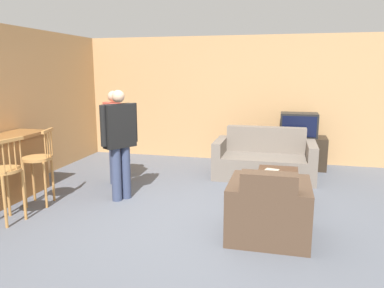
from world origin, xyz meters
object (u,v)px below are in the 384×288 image
(bar_chair_mid, at_px, (39,164))
(armchair_near, at_px, (268,212))
(couch_far, at_px, (264,160))
(book_on_table, at_px, (272,170))
(tv_unit, at_px, (297,152))
(bar_chair_near, at_px, (5,177))
(coffee_table, at_px, (278,178))
(person_by_counter, at_px, (120,139))
(tv, at_px, (299,125))
(person_by_window, at_px, (115,133))

(bar_chair_mid, bearing_deg, armchair_near, -5.83)
(couch_far, bearing_deg, book_on_table, -82.12)
(tv_unit, bearing_deg, bar_chair_near, -134.52)
(armchair_near, distance_m, book_on_table, 1.31)
(bar_chair_mid, xyz_separation_m, coffee_table, (3.29, 0.88, -0.23))
(armchair_near, bearing_deg, bar_chair_mid, 174.17)
(bar_chair_near, relative_size, person_by_counter, 0.67)
(tv, relative_size, book_on_table, 3.22)
(person_by_counter, bearing_deg, tv, 44.47)
(couch_far, bearing_deg, coffee_table, -79.05)
(armchair_near, relative_size, person_by_window, 0.58)
(bar_chair_mid, relative_size, couch_far, 0.62)
(armchair_near, height_order, tv, tv)
(tv_unit, height_order, tv, tv)
(couch_far, bearing_deg, bar_chair_near, -136.48)
(coffee_table, height_order, book_on_table, book_on_table)
(coffee_table, xyz_separation_m, person_by_counter, (-2.26, -0.41, 0.54))
(book_on_table, height_order, person_by_counter, person_by_counter)
(bar_chair_near, distance_m, person_by_counter, 1.57)
(tv, bearing_deg, tv_unit, 90.00)
(couch_far, relative_size, person_by_counter, 1.08)
(armchair_near, height_order, person_by_counter, person_by_counter)
(coffee_table, xyz_separation_m, book_on_table, (-0.09, 0.09, 0.08))
(couch_far, relative_size, person_by_window, 1.12)
(bar_chair_mid, relative_size, armchair_near, 1.20)
(bar_chair_mid, xyz_separation_m, person_by_window, (0.64, 1.14, 0.28))
(bar_chair_near, bearing_deg, armchair_near, 5.93)
(tv, bearing_deg, bar_chair_near, -134.54)
(bar_chair_mid, xyz_separation_m, armchair_near, (3.22, -0.33, -0.29))
(armchair_near, xyz_separation_m, tv_unit, (0.41, 3.35, 0.01))
(bar_chair_near, distance_m, couch_far, 4.19)
(bar_chair_near, bearing_deg, bar_chair_mid, 90.01)
(couch_far, relative_size, coffee_table, 1.92)
(tv_unit, relative_size, tv, 1.54)
(bar_chair_near, distance_m, book_on_table, 3.60)
(couch_far, relative_size, tv, 2.51)
(couch_far, distance_m, person_by_counter, 2.72)
(book_on_table, bearing_deg, bar_chair_near, -152.91)
(bar_chair_mid, relative_size, tv, 1.56)
(couch_far, bearing_deg, person_by_window, -155.69)
(bar_chair_near, height_order, coffee_table, bar_chair_near)
(tv_unit, distance_m, person_by_window, 3.58)
(bar_chair_near, height_order, tv_unit, bar_chair_near)
(tv_unit, bearing_deg, bar_chair_mid, -140.16)
(coffee_table, xyz_separation_m, tv, (0.34, 2.14, 0.49))
(person_by_window, bearing_deg, book_on_table, -3.55)
(armchair_near, distance_m, person_by_counter, 2.40)
(tv, bearing_deg, bar_chair_mid, -140.19)
(bar_chair_mid, bearing_deg, tv, 39.81)
(bar_chair_mid, bearing_deg, coffee_table, 15.01)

